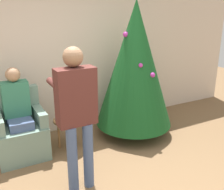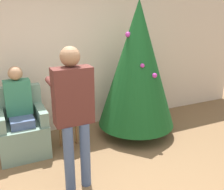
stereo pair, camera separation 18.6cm
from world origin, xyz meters
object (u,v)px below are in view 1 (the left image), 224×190
at_px(christmas_tree, 135,65).
at_px(person_seated, 18,109).
at_px(person_standing, 77,108).
at_px(side_stool, 68,124).
at_px(armchair, 20,132).

xyz_separation_m(christmas_tree, person_seated, (-1.82, 0.17, -0.48)).
xyz_separation_m(christmas_tree, person_standing, (-1.34, -0.89, -0.19)).
height_order(christmas_tree, person_standing, christmas_tree).
height_order(christmas_tree, side_stool, christmas_tree).
height_order(person_seated, person_standing, person_standing).
height_order(christmas_tree, armchair, christmas_tree).
xyz_separation_m(christmas_tree, armchair, (-1.82, 0.19, -0.85)).
bearing_deg(armchair, person_seated, -90.00).
bearing_deg(christmas_tree, side_stool, 178.55).
relative_size(christmas_tree, armchair, 2.28).
height_order(armchair, person_seated, person_seated).
bearing_deg(christmas_tree, armchair, 174.07).
bearing_deg(person_seated, armchair, 90.00).
xyz_separation_m(person_seated, person_standing, (0.48, -1.05, 0.29)).
distance_m(armchair, person_seated, 0.37).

